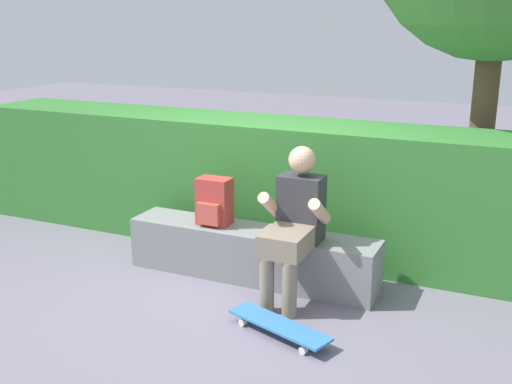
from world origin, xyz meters
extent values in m
plane|color=slate|center=(0.00, 0.00, 0.00)|extent=(24.00, 24.00, 0.00)
cube|color=gray|center=(0.00, 0.33, 0.22)|extent=(2.14, 0.40, 0.43)
cube|color=#333338|center=(0.45, 0.27, 0.69)|extent=(0.34, 0.22, 0.52)
sphere|color=#D8AD84|center=(0.45, 0.27, 1.08)|extent=(0.21, 0.21, 0.21)
cube|color=gray|center=(0.45, -0.04, 0.52)|extent=(0.32, 0.40, 0.17)
cylinder|color=gray|center=(0.36, -0.19, 0.22)|extent=(0.11, 0.11, 0.43)
cylinder|color=gray|center=(0.54, -0.19, 0.22)|extent=(0.11, 0.11, 0.43)
cylinder|color=#D8AD84|center=(0.25, 0.13, 0.73)|extent=(0.09, 0.33, 0.27)
cylinder|color=#D8AD84|center=(0.65, 0.13, 0.73)|extent=(0.09, 0.33, 0.27)
cube|color=teal|center=(0.58, -0.49, 0.08)|extent=(0.82, 0.45, 0.02)
cylinder|color=silver|center=(0.87, -0.51, 0.03)|extent=(0.06, 0.05, 0.05)
cylinder|color=silver|center=(0.82, -0.65, 0.03)|extent=(0.06, 0.05, 0.05)
cylinder|color=silver|center=(0.34, -0.32, 0.03)|extent=(0.06, 0.05, 0.05)
cylinder|color=silver|center=(0.29, -0.47, 0.03)|extent=(0.06, 0.05, 0.05)
cube|color=#B23833|center=(-0.34, 0.33, 0.63)|extent=(0.28, 0.18, 0.40)
cube|color=#C34B3C|center=(-0.34, 0.21, 0.55)|extent=(0.20, 0.05, 0.18)
cube|color=#31752E|center=(-0.33, 1.13, 0.60)|extent=(5.89, 0.79, 1.20)
cylinder|color=brown|center=(1.61, 1.83, 1.23)|extent=(0.22, 0.22, 2.46)
camera|label=1|loc=(2.03, -4.07, 2.15)|focal=43.56mm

